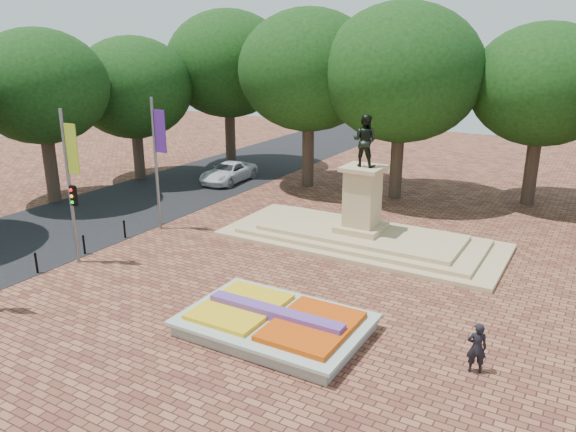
% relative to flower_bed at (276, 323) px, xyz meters
% --- Properties ---
extents(ground, '(90.00, 90.00, 0.00)m').
position_rel_flower_bed_xyz_m(ground, '(-1.03, 2.00, -0.38)').
color(ground, brown).
rests_on(ground, ground).
extents(asphalt_street, '(9.00, 90.00, 0.02)m').
position_rel_flower_bed_xyz_m(asphalt_street, '(-16.03, 7.00, -0.37)').
color(asphalt_street, black).
rests_on(asphalt_street, ground).
extents(flower_bed, '(6.30, 4.30, 0.91)m').
position_rel_flower_bed_xyz_m(flower_bed, '(0.00, 0.00, 0.00)').
color(flower_bed, gray).
rests_on(flower_bed, ground).
extents(monument, '(14.00, 6.00, 6.40)m').
position_rel_flower_bed_xyz_m(monument, '(-1.03, 10.00, 0.50)').
color(monument, tan).
rests_on(monument, ground).
extents(tree_row_back, '(44.80, 8.80, 10.43)m').
position_rel_flower_bed_xyz_m(tree_row_back, '(1.31, 20.00, 6.29)').
color(tree_row_back, '#39281F').
rests_on(tree_row_back, ground).
extents(tree_row_street, '(8.40, 25.40, 9.98)m').
position_rel_flower_bed_xyz_m(tree_row_street, '(-20.53, 6.67, 6.01)').
color(tree_row_street, '#39281F').
rests_on(tree_row_street, ground).
extents(banner_poles, '(0.88, 11.17, 7.00)m').
position_rel_flower_bed_xyz_m(banner_poles, '(-11.10, 0.69, 3.50)').
color(banner_poles, slate).
rests_on(banner_poles, ground).
extents(bollard_row, '(0.12, 13.12, 0.98)m').
position_rel_flower_bed_xyz_m(bollard_row, '(-11.73, 0.50, 0.15)').
color(bollard_row, black).
rests_on(bollard_row, ground).
extents(van, '(2.55, 5.07, 1.38)m').
position_rel_flower_bed_xyz_m(van, '(-14.07, 16.68, 0.31)').
color(van, silver).
rests_on(van, ground).
extents(pedestrian, '(0.71, 0.58, 1.66)m').
position_rel_flower_bed_xyz_m(pedestrian, '(6.58, 1.03, 0.45)').
color(pedestrian, black).
rests_on(pedestrian, ground).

